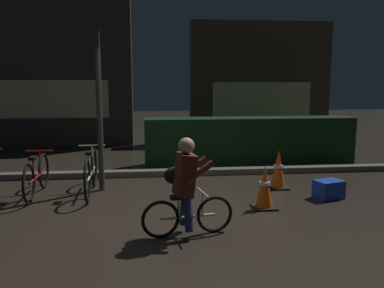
{
  "coord_description": "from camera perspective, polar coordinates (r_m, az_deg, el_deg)",
  "views": [
    {
      "loc": [
        -0.5,
        -5.89,
        1.93
      ],
      "look_at": [
        0.2,
        0.6,
        0.9
      ],
      "focal_mm": 37.67,
      "sensor_mm": 36.0,
      "label": 1
    }
  ],
  "objects": [
    {
      "name": "ground_plane",
      "position": [
        6.22,
        -1.26,
        -9.12
      ],
      "size": [
        40.0,
        40.0,
        0.0
      ],
      "primitive_type": "plane",
      "color": "#2D261E"
    },
    {
      "name": "sidewalk_curb",
      "position": [
        8.32,
        -2.55,
        -4.04
      ],
      "size": [
        12.0,
        0.24,
        0.12
      ],
      "primitive_type": "cube",
      "color": "#56544F",
      "rests_on": "ground"
    },
    {
      "name": "hedge_row",
      "position": [
        9.38,
        8.12,
        0.4
      ],
      "size": [
        4.8,
        0.7,
        1.1
      ],
      "primitive_type": "cube",
      "color": "black",
      "rests_on": "ground"
    },
    {
      "name": "storefront_left",
      "position": [
        12.7,
        -19.06,
        9.45
      ],
      "size": [
        4.59,
        0.54,
        4.31
      ],
      "color": "#383330",
      "rests_on": "ground"
    },
    {
      "name": "storefront_right",
      "position": [
        13.59,
        9.61,
        8.71
      ],
      "size": [
        4.61,
        0.54,
        3.82
      ],
      "color": "#42382D",
      "rests_on": "ground"
    },
    {
      "name": "street_post",
      "position": [
        7.16,
        -12.97,
        4.32
      ],
      "size": [
        0.1,
        0.1,
        2.76
      ],
      "primitive_type": "cylinder",
      "color": "#2D2D33",
      "rests_on": "ground"
    },
    {
      "name": "parked_bike_left_mid",
      "position": [
        7.31,
        -21.13,
        -4.26
      ],
      "size": [
        0.46,
        1.6,
        0.74
      ],
      "rotation": [
        0.0,
        0.0,
        1.58
      ],
      "color": "black",
      "rests_on": "ground"
    },
    {
      "name": "parked_bike_center_left",
      "position": [
        7.13,
        -14.11,
        -3.99
      ],
      "size": [
        0.46,
        1.76,
        0.81
      ],
      "rotation": [
        0.0,
        0.0,
        1.6
      ],
      "color": "black",
      "rests_on": "ground"
    },
    {
      "name": "traffic_cone_near",
      "position": [
        6.25,
        10.24,
        -6.04
      ],
      "size": [
        0.36,
        0.36,
        0.67
      ],
      "color": "black",
      "rests_on": "ground"
    },
    {
      "name": "traffic_cone_far",
      "position": [
        7.44,
        12.12,
        -3.58
      ],
      "size": [
        0.36,
        0.36,
        0.7
      ],
      "color": "black",
      "rests_on": "ground"
    },
    {
      "name": "blue_crate",
      "position": [
        7.08,
        18.78,
        -6.08
      ],
      "size": [
        0.51,
        0.43,
        0.3
      ],
      "primitive_type": "cube",
      "rotation": [
        0.0,
        0.0,
        0.29
      ],
      "color": "#193DB7",
      "rests_on": "ground"
    },
    {
      "name": "cyclist",
      "position": [
        5.03,
        -0.95,
        -6.03
      ],
      "size": [
        1.18,
        0.5,
        1.25
      ],
      "rotation": [
        0.0,
        0.0,
        0.18
      ],
      "color": "black",
      "rests_on": "ground"
    }
  ]
}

